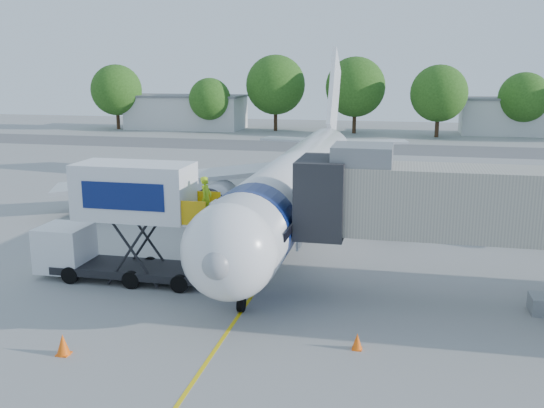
# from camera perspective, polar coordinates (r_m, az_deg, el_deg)

# --- Properties ---
(ground) EXTENTS (160.00, 160.00, 0.00)m
(ground) POSITION_cam_1_polar(r_m,az_deg,el_deg) (33.70, 1.37, -3.91)
(ground) COLOR gray
(ground) RESTS_ON ground
(guidance_line) EXTENTS (0.15, 70.00, 0.01)m
(guidance_line) POSITION_cam_1_polar(r_m,az_deg,el_deg) (33.69, 1.37, -3.91)
(guidance_line) COLOR yellow
(guidance_line) RESTS_ON ground
(taxiway_strip) EXTENTS (120.00, 10.00, 0.01)m
(taxiway_strip) POSITION_cam_1_polar(r_m,az_deg,el_deg) (74.56, 7.62, 5.25)
(taxiway_strip) COLOR #59595B
(taxiway_strip) RESTS_ON ground
(aircraft) EXTENTS (34.17, 37.73, 11.35)m
(aircraft) POSITION_cam_1_polar(r_m,az_deg,el_deg) (36.94, 2.62, 2.28)
(aircraft) COLOR white
(aircraft) RESTS_ON ground
(jet_bridge) EXTENTS (13.90, 3.20, 6.60)m
(jet_bridge) POSITION_cam_1_polar(r_m,az_deg,el_deg) (25.32, 16.29, 0.07)
(jet_bridge) COLOR #A9A390
(jet_bridge) RESTS_ON ground
(catering_hiloader) EXTENTS (8.50, 2.44, 5.50)m
(catering_hiloader) POSITION_cam_1_polar(r_m,az_deg,el_deg) (28.48, -13.85, -1.66)
(catering_hiloader) COLOR black
(catering_hiloader) RESTS_ON ground
(safety_cone_a) EXTENTS (0.38, 0.38, 0.60)m
(safety_cone_a) POSITION_cam_1_polar(r_m,az_deg,el_deg) (21.96, 8.02, -12.70)
(safety_cone_a) COLOR #FF5C0D
(safety_cone_a) RESTS_ON ground
(safety_cone_b) EXTENTS (0.47, 0.47, 0.75)m
(safety_cone_b) POSITION_cam_1_polar(r_m,az_deg,el_deg) (22.54, -19.07, -12.42)
(safety_cone_b) COLOR #FF5C0D
(safety_cone_b) RESTS_ON ground
(outbuilding_left) EXTENTS (18.40, 8.40, 5.30)m
(outbuilding_left) POSITION_cam_1_polar(r_m,az_deg,el_deg) (98.08, -8.07, 8.60)
(outbuilding_left) COLOR beige
(outbuilding_left) RESTS_ON ground
(outbuilding_right) EXTENTS (16.40, 7.40, 5.30)m
(outbuilding_right) POSITION_cam_1_polar(r_m,az_deg,el_deg) (95.26, 22.18, 7.66)
(outbuilding_right) COLOR beige
(outbuilding_right) RESTS_ON ground
(tree_a) EXTENTS (7.86, 7.86, 10.02)m
(tree_a) POSITION_cam_1_polar(r_m,az_deg,el_deg) (99.16, -14.43, 10.35)
(tree_a) COLOR #382314
(tree_a) RESTS_ON ground
(tree_b) EXTENTS (6.30, 6.30, 8.03)m
(tree_b) POSITION_cam_1_polar(r_m,az_deg,el_deg) (92.94, -5.88, 9.79)
(tree_b) COLOR #382314
(tree_b) RESTS_ON ground
(tree_c) EXTENTS (8.97, 8.97, 11.44)m
(tree_c) POSITION_cam_1_polar(r_m,az_deg,el_deg) (93.47, 0.34, 11.15)
(tree_c) COLOR #382314
(tree_c) RESTS_ON ground
(tree_d) EXTENTS (8.72, 8.72, 11.11)m
(tree_d) POSITION_cam_1_polar(r_m,az_deg,el_deg) (90.75, 7.84, 10.85)
(tree_d) COLOR #382314
(tree_d) RESTS_ON ground
(tree_e) EXTENTS (7.82, 7.82, 9.97)m
(tree_e) POSITION_cam_1_polar(r_m,az_deg,el_deg) (87.85, 15.44, 10.00)
(tree_e) COLOR #382314
(tree_e) RESTS_ON ground
(tree_f) EXTENTS (7.02, 7.02, 8.94)m
(tree_f) POSITION_cam_1_polar(r_m,az_deg,el_deg) (92.71, 22.62, 9.22)
(tree_f) COLOR #382314
(tree_f) RESTS_ON ground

